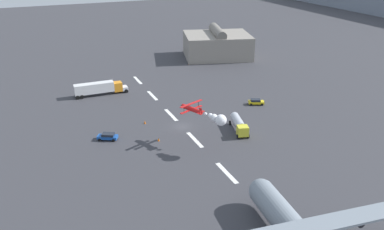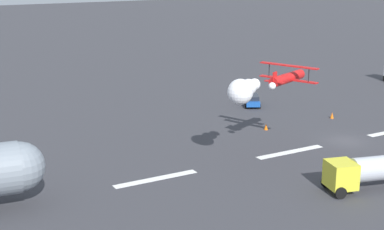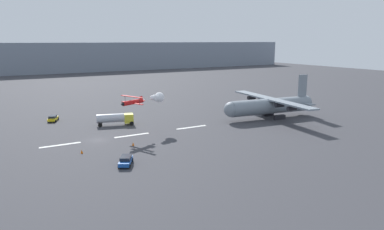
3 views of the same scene
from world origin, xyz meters
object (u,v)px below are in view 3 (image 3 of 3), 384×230
at_px(cargo_transport_plane, 267,106).
at_px(fuel_tanker_truck, 116,118).
at_px(airport_staff_sedan, 53,118).
at_px(followme_car_yellow, 126,160).
at_px(traffic_cone_far, 133,144).
at_px(stunt_biplane_red, 151,99).
at_px(traffic_cone_near, 82,151).

bearing_deg(cargo_transport_plane, fuel_tanker_truck, 161.88).
distance_m(cargo_transport_plane, airport_staff_sedan, 56.47).
height_order(followme_car_yellow, airport_staff_sedan, same).
relative_size(fuel_tanker_truck, followme_car_yellow, 1.94).
relative_size(followme_car_yellow, traffic_cone_far, 6.34).
relative_size(stunt_biplane_red, airport_staff_sedan, 2.68).
relative_size(stunt_biplane_red, traffic_cone_near, 16.24).
xyz_separation_m(stunt_biplane_red, traffic_cone_far, (-7.76, -8.78, -7.25)).
distance_m(fuel_tanker_truck, airport_staff_sedan, 17.85).
distance_m(cargo_transport_plane, followme_car_yellow, 48.50).
bearing_deg(stunt_biplane_red, traffic_cone_near, -153.72).
bearing_deg(followme_car_yellow, airport_staff_sedan, 97.05).
xyz_separation_m(cargo_transport_plane, fuel_tanker_truck, (-37.88, 12.39, -1.71)).
bearing_deg(traffic_cone_far, traffic_cone_near, -179.78).
height_order(cargo_transport_plane, fuel_tanker_truck, cargo_transport_plane).
bearing_deg(fuel_tanker_truck, followme_car_yellow, -104.82).
xyz_separation_m(stunt_biplane_red, traffic_cone_near, (-17.86, -8.82, -7.25)).
bearing_deg(followme_car_yellow, traffic_cone_near, 116.35).
height_order(fuel_tanker_truck, airport_staff_sedan, fuel_tanker_truck).
bearing_deg(airport_staff_sedan, cargo_transport_plane, -26.13).
bearing_deg(followme_car_yellow, cargo_transport_plane, 19.93).
bearing_deg(traffic_cone_near, fuel_tanker_truck, 56.08).
xyz_separation_m(followme_car_yellow, traffic_cone_far, (5.10, 10.13, -0.44)).
bearing_deg(airport_staff_sedan, traffic_cone_near, -89.79).
bearing_deg(airport_staff_sedan, followme_car_yellow, -82.95).
distance_m(fuel_tanker_truck, traffic_cone_near, 22.70).
xyz_separation_m(stunt_biplane_red, airport_staff_sedan, (-17.97, 22.44, -6.82)).
height_order(cargo_transport_plane, followme_car_yellow, cargo_transport_plane).
bearing_deg(fuel_tanker_truck, traffic_cone_far, -97.73).
xyz_separation_m(followme_car_yellow, airport_staff_sedan, (-5.11, 41.35, -0.00)).
height_order(followme_car_yellow, traffic_cone_near, followme_car_yellow).
bearing_deg(airport_staff_sedan, stunt_biplane_red, -51.30).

